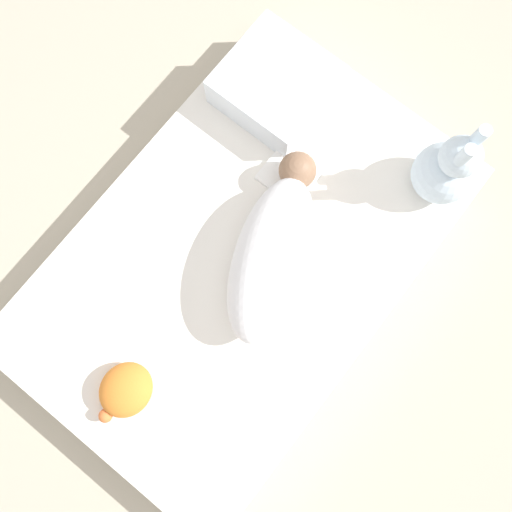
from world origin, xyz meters
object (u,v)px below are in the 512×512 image
swaddled_baby (273,253)px  pillow (276,85)px  bunny_plush (447,170)px  turtle_plush (125,390)px

swaddled_baby → pillow: size_ratio=1.83×
pillow → bunny_plush: bunny_plush is taller
swaddled_baby → turtle_plush: (0.52, -0.08, -0.05)m
swaddled_baby → pillow: (-0.40, -0.30, -0.03)m
pillow → turtle_plush: pillow is taller
swaddled_baby → pillow: 0.50m
turtle_plush → pillow: bearing=-166.7°
bunny_plush → turtle_plush: size_ratio=1.76×
swaddled_baby → bunny_plush: size_ratio=1.76×
pillow → bunny_plush: (-0.06, 0.52, 0.06)m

